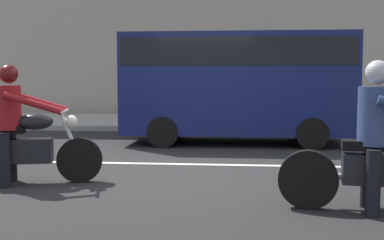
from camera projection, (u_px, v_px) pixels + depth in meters
ground_plane at (178, 175)px, 7.35m from camera, size 80.00×80.00×0.00m
sidewalk_slab at (210, 122)px, 15.27m from camera, size 40.00×4.40×0.14m
lane_marking_stripe at (147, 163)px, 8.30m from camera, size 18.00×0.14×0.01m
motorcycle_with_rider_crimson at (17, 136)px, 6.67m from camera, size 2.18×0.81×1.60m
motorcycle_with_rider_denim_blue at (384, 152)px, 5.24m from camera, size 2.21×0.71×1.61m
parked_van_navy at (237, 81)px, 10.82m from camera, size 4.82×1.96×2.35m
street_sign_post at (309, 67)px, 15.13m from camera, size 0.44×0.08×2.64m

